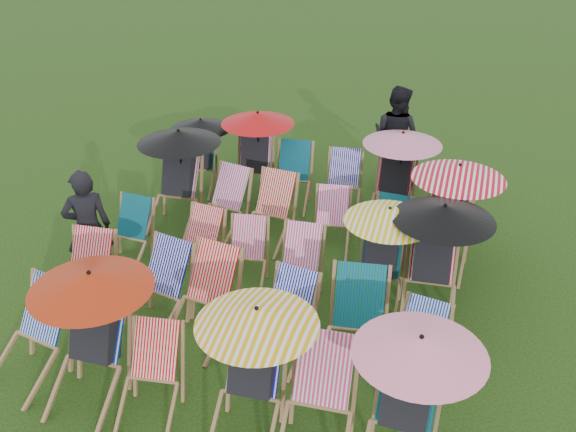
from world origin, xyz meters
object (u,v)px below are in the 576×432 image
(deckchair_0, at_px, (29,337))
(deckchair_29, at_px, (452,202))
(deckchair_5, at_px, (407,402))
(person_rear, at_px, (396,136))
(person_left, at_px, (88,228))

(deckchair_0, distance_m, deckchair_29, 6.03)
(deckchair_5, height_order, person_rear, person_rear)
(deckchair_5, xyz_separation_m, person_left, (-4.26, 1.69, 0.07))
(deckchair_0, xyz_separation_m, person_left, (-0.35, 1.72, 0.30))
(person_rear, bearing_deg, deckchair_5, 121.60)
(person_left, bearing_deg, deckchair_0, 63.21)
(deckchair_29, bearing_deg, person_rear, 140.17)
(deckchair_29, height_order, person_rear, person_rear)
(deckchair_0, bearing_deg, person_left, 112.08)
(deckchair_5, height_order, deckchair_29, deckchair_5)
(deckchair_0, xyz_separation_m, deckchair_5, (3.91, 0.03, 0.23))
(deckchair_29, distance_m, person_left, 5.16)
(deckchair_0, bearing_deg, deckchair_5, 11.22)
(deckchair_0, relative_size, deckchair_29, 1.20)
(deckchair_29, bearing_deg, person_left, -136.70)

